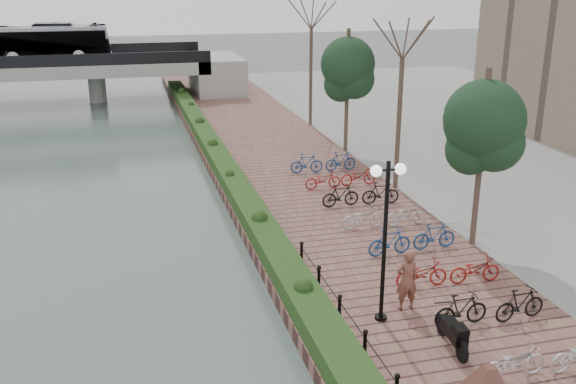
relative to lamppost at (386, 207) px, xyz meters
name	(u,v)px	position (x,y,z in m)	size (l,w,h in m)	color
promenade	(305,189)	(1.44, 12.81, -3.69)	(8.00, 75.00, 0.50)	brown
hedge	(226,169)	(-1.96, 15.31, -3.14)	(1.10, 56.00, 0.60)	#1E3714
chain_fence	(380,366)	(-1.16, -2.69, -3.09)	(0.10, 14.10, 0.70)	black
lamppost	(386,207)	(0.00, 0.00, 0.00)	(1.02, 0.32, 4.76)	black
motorcycle	(452,331)	(1.23, -1.89, -2.93)	(0.51, 1.63, 1.02)	black
pedestrian	(407,280)	(0.94, 0.39, -2.49)	(0.69, 0.45, 1.89)	brown
bicycle_parking	(399,228)	(2.94, 5.37, -2.96)	(2.40, 19.89, 1.00)	#BBBDC1
street_trees	(432,137)	(5.44, 7.99, -0.25)	(3.20, 37.12, 6.80)	#3D2D24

